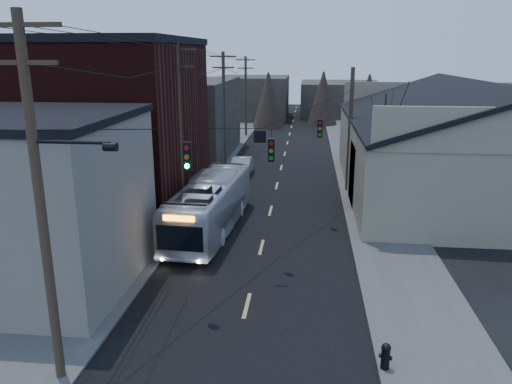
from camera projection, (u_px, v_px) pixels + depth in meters
road_surface at (280, 173)px, 40.32m from camera, size 9.00×110.00×0.02m
sidewalk_left at (201, 171)px, 40.96m from camera, size 4.00×110.00×0.12m
sidewalk_right at (361, 174)px, 39.65m from camera, size 4.00×110.00×0.12m
building_clapboard at (29, 205)px, 20.17m from camera, size 8.00×8.00×7.00m
building_brick at (108, 128)px, 30.39m from camera, size 10.00×12.00×10.00m
building_left_far at (182, 119)px, 46.07m from camera, size 9.00×14.00×7.00m
warehouse at (469, 156)px, 33.50m from camera, size 16.16×20.60×7.73m
building_far_left at (253, 97)px, 73.62m from camera, size 10.00×12.00×6.00m
building_far_right at (340, 98)px, 77.24m from camera, size 12.00×14.00×5.00m
bare_tree at (382, 156)px, 29.12m from camera, size 0.40×0.40×7.20m
utility_lines at (230, 121)px, 33.68m from camera, size 11.24×45.28×10.50m
bus at (210, 205)px, 26.95m from camera, size 3.17×10.71×2.94m
parked_car at (241, 167)px, 39.41m from camera, size 1.50×4.28×1.41m
fire_hydrant at (386, 355)px, 15.15m from camera, size 0.42×0.29×0.85m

